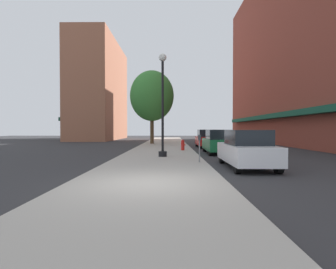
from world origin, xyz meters
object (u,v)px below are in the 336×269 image
Objects in this scene: lamppost at (163,103)px; fire_hydrant at (183,145)px; car_white at (247,149)px; car_green at (219,142)px; car_red at (207,139)px; tree_near at (152,96)px; parking_meter_near at (199,145)px.

fire_hydrant is (1.37, 4.74, -2.68)m from lamppost.
car_white and car_green have the same top height.
car_red is (2.42, 4.72, 0.29)m from fire_hydrant.
car_green is (5.38, -11.00, -4.52)m from tree_near.
car_white is at bearing -91.87° from car_green.
car_white is at bearing -74.09° from fire_hydrant.
parking_meter_near is at bearing -86.43° from fire_hydrant.
fire_hydrant is at bearing -117.98° from car_red.
car_green is 6.24m from car_red.
tree_near is at bearing 101.46° from parking_meter_near.
lamppost is at bearing 133.21° from car_white.
lamppost is at bearing -106.10° from fire_hydrant.
car_red reaches higher than parking_meter_near.
car_white is 6.96m from car_green.
lamppost is 10.46m from car_red.
parking_meter_near is at bearing -56.12° from lamppost.
car_red reaches higher than fire_hydrant.
car_white reaches higher than parking_meter_near.
lamppost is at bearing -141.48° from car_green.
parking_meter_near is 0.30× the size of car_red.
fire_hydrant is at bearing 103.78° from car_white.
car_red is at bearing 87.88° from car_white.
lamppost is at bearing 123.88° from parking_meter_near.
parking_meter_near is 0.30× the size of car_white.
lamppost is 5.51m from car_green.
parking_meter_near is at bearing -110.03° from car_green.
lamppost is at bearing -112.69° from car_red.
parking_meter_near is 0.16× the size of tree_near.
car_red is (5.38, -4.76, -4.52)m from tree_near.
lamppost is 4.50× the size of parking_meter_near.
car_green is at bearing 71.84° from parking_meter_near.
car_red is (3.78, 9.46, -2.39)m from lamppost.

